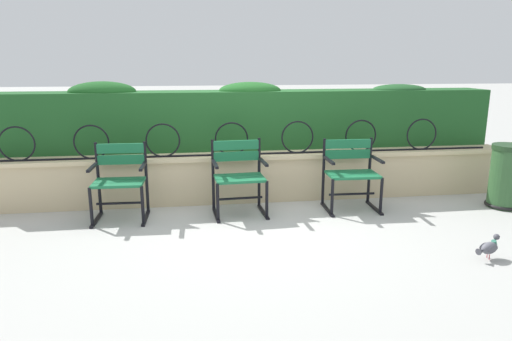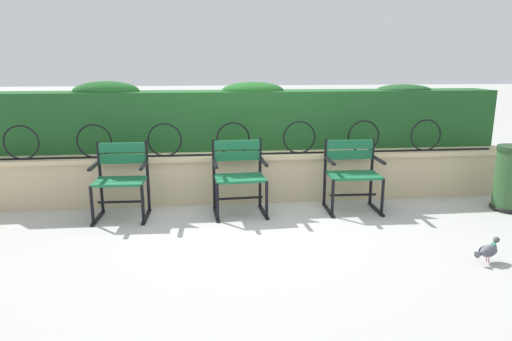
# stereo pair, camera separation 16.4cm
# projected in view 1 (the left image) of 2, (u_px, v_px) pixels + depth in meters

# --- Properties ---
(ground_plane) EXTENTS (60.00, 60.00, 0.00)m
(ground_plane) POSITION_uv_depth(u_px,v_px,m) (257.00, 218.00, 5.26)
(ground_plane) COLOR #ADADA8
(stone_wall) EXTENTS (6.93, 0.41, 0.61)m
(stone_wall) POSITION_uv_depth(u_px,v_px,m) (248.00, 177.00, 5.91)
(stone_wall) COLOR #C6B289
(stone_wall) RESTS_ON ground
(iron_arch_fence) EXTENTS (6.40, 0.02, 0.42)m
(iron_arch_fence) POSITION_uv_depth(u_px,v_px,m) (234.00, 141.00, 5.70)
(iron_arch_fence) COLOR black
(iron_arch_fence) RESTS_ON stone_wall
(hedge_row) EXTENTS (6.79, 0.56, 0.90)m
(hedge_row) POSITION_uv_depth(u_px,v_px,m) (242.00, 117.00, 6.18)
(hedge_row) COLOR #1E5123
(hedge_row) RESTS_ON stone_wall
(park_chair_left) EXTENTS (0.61, 0.54, 0.86)m
(park_chair_left) POSITION_uv_depth(u_px,v_px,m) (120.00, 179.00, 5.18)
(park_chair_left) COLOR #19663D
(park_chair_left) RESTS_ON ground
(park_chair_centre) EXTENTS (0.63, 0.55, 0.86)m
(park_chair_centre) POSITION_uv_depth(u_px,v_px,m) (238.00, 175.00, 5.36)
(park_chair_centre) COLOR #19663D
(park_chair_centre) RESTS_ON ground
(park_chair_right) EXTENTS (0.65, 0.54, 0.84)m
(park_chair_right) POSITION_uv_depth(u_px,v_px,m) (351.00, 171.00, 5.54)
(park_chair_right) COLOR #19663D
(park_chair_right) RESTS_ON ground
(pigeon_near_chairs) EXTENTS (0.28, 0.17, 0.22)m
(pigeon_near_chairs) POSITION_uv_depth(u_px,v_px,m) (489.00, 247.00, 4.16)
(pigeon_near_chairs) COLOR #5B5B66
(pigeon_near_chairs) RESTS_ON ground
(trash_bin) EXTENTS (0.44, 0.44, 0.78)m
(trash_bin) POSITION_uv_depth(u_px,v_px,m) (507.00, 178.00, 5.60)
(trash_bin) COLOR #2D562D
(trash_bin) RESTS_ON ground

